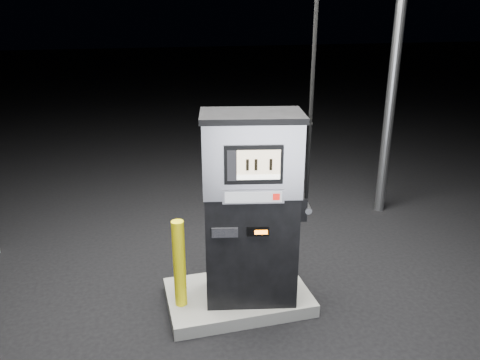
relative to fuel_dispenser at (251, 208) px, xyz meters
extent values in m
plane|color=black|center=(-0.12, 0.10, -1.23)|extent=(80.00, 80.00, 0.00)
cube|color=slate|center=(-0.12, 0.10, -1.15)|extent=(1.60, 1.00, 0.15)
cylinder|color=gray|center=(2.88, 2.10, 1.02)|extent=(0.16, 0.16, 4.50)
cube|color=black|center=(0.00, 0.00, -0.44)|extent=(1.06, 0.75, 1.27)
cube|color=silver|center=(0.00, 0.00, 0.58)|extent=(1.09, 0.77, 0.76)
cube|color=black|center=(0.00, 0.00, 0.99)|extent=(1.13, 0.82, 0.06)
cube|color=black|center=(-0.07, -0.28, 0.57)|extent=(0.56, 0.15, 0.39)
cube|color=beige|center=(-0.02, -0.31, 0.60)|extent=(0.41, 0.09, 0.24)
cube|color=white|center=(-0.02, -0.31, 0.46)|extent=(0.41, 0.09, 0.05)
cube|color=silver|center=(-0.07, -0.28, 0.25)|extent=(0.60, 0.16, 0.14)
cube|color=gray|center=(-0.07, -0.30, 0.25)|extent=(0.55, 0.12, 0.11)
cube|color=red|center=(0.15, -0.35, 0.25)|extent=(0.07, 0.02, 0.07)
cube|color=black|center=(-0.01, -0.29, -0.14)|extent=(0.22, 0.07, 0.09)
cube|color=orange|center=(0.01, -0.31, -0.14)|extent=(0.13, 0.03, 0.05)
cube|color=black|center=(-0.34, -0.22, -0.14)|extent=(0.26, 0.08, 0.10)
cube|color=black|center=(0.52, -0.11, -0.01)|extent=(0.14, 0.20, 0.25)
cylinder|color=gray|center=(0.58, -0.12, -0.01)|extent=(0.12, 0.23, 0.07)
cylinder|color=black|center=(0.55, -0.17, 1.69)|extent=(0.04, 0.04, 3.15)
cylinder|color=yellow|center=(-0.79, 0.03, -0.58)|extent=(0.16, 0.16, 1.00)
cylinder|color=yellow|center=(0.43, 0.17, -0.69)|extent=(0.14, 0.14, 0.77)
camera|label=1|loc=(-1.28, -4.36, 1.97)|focal=35.00mm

